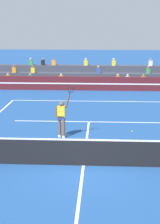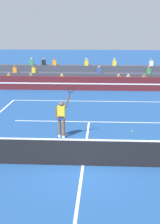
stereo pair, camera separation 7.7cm
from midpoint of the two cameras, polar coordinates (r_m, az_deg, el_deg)
The scene contains 7 objects.
ground_plane at distance 14.46m, azimuth 0.37°, elevation -8.16°, with size 120.00×120.00×0.00m, color navy.
court_lines at distance 14.46m, azimuth 0.37°, elevation -8.15°, with size 11.10×23.90×0.01m.
tennis_net at distance 14.27m, azimuth 0.37°, elevation -6.13°, with size 12.00×0.10×1.10m.
sponsor_banner_wall at distance 29.91m, azimuth 1.90°, elevation 4.36°, with size 18.00×0.26×1.10m.
bleacher_stand at distance 32.40m, azimuth 2.02°, elevation 5.26°, with size 19.29×2.85×2.28m.
tennis_player at distance 17.65m, azimuth -2.92°, elevation -0.75°, with size 0.93×0.38×2.50m.
tennis_ball at distance 18.84m, azimuth 7.84°, elevation -2.94°, with size 0.07×0.07×0.07m, color #C6DB33.
Camera 1 is at (0.62, -13.41, 5.37)m, focal length 60.00 mm.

